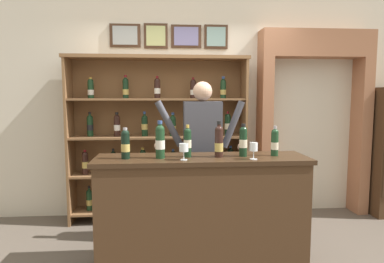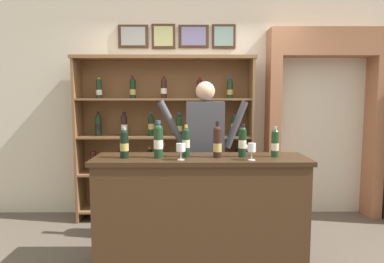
{
  "view_description": "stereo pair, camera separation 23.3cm",
  "coord_description": "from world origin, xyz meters",
  "px_view_note": "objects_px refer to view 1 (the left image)",
  "views": [
    {
      "loc": [
        -0.35,
        -2.96,
        1.55
      ],
      "look_at": [
        -0.1,
        0.18,
        1.22
      ],
      "focal_mm": 31.92,
      "sensor_mm": 36.0,
      "label": 1
    },
    {
      "loc": [
        -0.12,
        -2.97,
        1.55
      ],
      "look_at": [
        -0.1,
        0.18,
        1.22
      ],
      "focal_mm": 31.92,
      "sensor_mm": 36.0,
      "label": 2
    }
  ],
  "objects_px": {
    "tasting_bottle_chianti": "(188,142)",
    "wine_glass_right": "(184,148)",
    "tasting_bottle_rosso": "(160,141)",
    "tasting_counter": "(202,213)",
    "tasting_bottle_bianco": "(125,144)",
    "wine_glass_spare": "(254,148)",
    "tasting_bottle_super_tuscan": "(243,140)",
    "shopkeeper": "(202,144)",
    "wine_shelf": "(158,134)",
    "tasting_bottle_riserva": "(275,142)",
    "tasting_bottle_prosecco": "(219,141)"
  },
  "relations": [
    {
      "from": "shopkeeper",
      "to": "tasting_bottle_super_tuscan",
      "type": "bearing_deg",
      "value": -61.01
    },
    {
      "from": "wine_shelf",
      "to": "tasting_bottle_super_tuscan",
      "type": "height_order",
      "value": "wine_shelf"
    },
    {
      "from": "tasting_bottle_rosso",
      "to": "wine_glass_spare",
      "type": "height_order",
      "value": "tasting_bottle_rosso"
    },
    {
      "from": "wine_shelf",
      "to": "shopkeeper",
      "type": "bearing_deg",
      "value": -57.52
    },
    {
      "from": "wine_glass_spare",
      "to": "wine_glass_right",
      "type": "xyz_separation_m",
      "value": [
        -0.59,
        0.02,
        -0.0
      ]
    },
    {
      "from": "tasting_bottle_prosecco",
      "to": "tasting_bottle_riserva",
      "type": "height_order",
      "value": "tasting_bottle_prosecco"
    },
    {
      "from": "tasting_bottle_rosso",
      "to": "tasting_bottle_chianti",
      "type": "relative_size",
      "value": 1.14
    },
    {
      "from": "tasting_bottle_rosso",
      "to": "tasting_bottle_super_tuscan",
      "type": "distance_m",
      "value": 0.74
    },
    {
      "from": "wine_glass_right",
      "to": "wine_shelf",
      "type": "bearing_deg",
      "value": 99.36
    },
    {
      "from": "shopkeeper",
      "to": "wine_glass_right",
      "type": "bearing_deg",
      "value": -108.74
    },
    {
      "from": "tasting_bottle_prosecco",
      "to": "wine_glass_right",
      "type": "xyz_separation_m",
      "value": [
        -0.32,
        -0.12,
        -0.04
      ]
    },
    {
      "from": "tasting_bottle_chianti",
      "to": "wine_glass_spare",
      "type": "distance_m",
      "value": 0.57
    },
    {
      "from": "tasting_bottle_chianti",
      "to": "tasting_bottle_bianco",
      "type": "bearing_deg",
      "value": -176.55
    },
    {
      "from": "wine_glass_spare",
      "to": "tasting_bottle_super_tuscan",
      "type": "bearing_deg",
      "value": 109.12
    },
    {
      "from": "tasting_counter",
      "to": "tasting_bottle_chianti",
      "type": "bearing_deg",
      "value": -178.45
    },
    {
      "from": "tasting_bottle_chianti",
      "to": "tasting_bottle_prosecco",
      "type": "height_order",
      "value": "tasting_bottle_prosecco"
    },
    {
      "from": "tasting_bottle_chianti",
      "to": "wine_glass_right",
      "type": "relative_size",
      "value": 2.03
    },
    {
      "from": "tasting_bottle_rosso",
      "to": "tasting_bottle_riserva",
      "type": "distance_m",
      "value": 1.03
    },
    {
      "from": "wine_shelf",
      "to": "tasting_counter",
      "type": "relative_size",
      "value": 1.17
    },
    {
      "from": "tasting_bottle_chianti",
      "to": "tasting_bottle_prosecco",
      "type": "relative_size",
      "value": 0.9
    },
    {
      "from": "tasting_bottle_bianco",
      "to": "tasting_bottle_prosecco",
      "type": "height_order",
      "value": "tasting_bottle_prosecco"
    },
    {
      "from": "tasting_counter",
      "to": "tasting_bottle_chianti",
      "type": "xyz_separation_m",
      "value": [
        -0.13,
        -0.0,
        0.65
      ]
    },
    {
      "from": "tasting_counter",
      "to": "tasting_bottle_bianco",
      "type": "distance_m",
      "value": 0.92
    },
    {
      "from": "tasting_bottle_bianco",
      "to": "tasting_bottle_chianti",
      "type": "relative_size",
      "value": 0.94
    },
    {
      "from": "tasting_counter",
      "to": "tasting_bottle_rosso",
      "type": "relative_size",
      "value": 5.78
    },
    {
      "from": "wine_shelf",
      "to": "tasting_bottle_rosso",
      "type": "bearing_deg",
      "value": -88.38
    },
    {
      "from": "wine_shelf",
      "to": "tasting_bottle_bianco",
      "type": "height_order",
      "value": "wine_shelf"
    },
    {
      "from": "tasting_bottle_riserva",
      "to": "wine_glass_spare",
      "type": "relative_size",
      "value": 1.86
    },
    {
      "from": "tasting_counter",
      "to": "tasting_bottle_chianti",
      "type": "height_order",
      "value": "tasting_bottle_chianti"
    },
    {
      "from": "wine_shelf",
      "to": "tasting_bottle_chianti",
      "type": "height_order",
      "value": "wine_shelf"
    },
    {
      "from": "tasting_counter",
      "to": "tasting_bottle_rosso",
      "type": "distance_m",
      "value": 0.76
    },
    {
      "from": "tasting_bottle_super_tuscan",
      "to": "tasting_counter",
      "type": "bearing_deg",
      "value": -179.58
    },
    {
      "from": "tasting_bottle_rosso",
      "to": "tasting_counter",
      "type": "bearing_deg",
      "value": 5.19
    },
    {
      "from": "tasting_bottle_rosso",
      "to": "wine_glass_right",
      "type": "distance_m",
      "value": 0.23
    },
    {
      "from": "tasting_bottle_bianco",
      "to": "wine_glass_right",
      "type": "height_order",
      "value": "tasting_bottle_bianco"
    },
    {
      "from": "tasting_bottle_prosecco",
      "to": "tasting_bottle_chianti",
      "type": "bearing_deg",
      "value": 176.95
    },
    {
      "from": "tasting_bottle_prosecco",
      "to": "tasting_bottle_super_tuscan",
      "type": "bearing_deg",
      "value": 5.37
    },
    {
      "from": "wine_shelf",
      "to": "shopkeeper",
      "type": "xyz_separation_m",
      "value": [
        0.47,
        -0.74,
        -0.03
      ]
    },
    {
      "from": "shopkeeper",
      "to": "tasting_bottle_rosso",
      "type": "height_order",
      "value": "shopkeeper"
    },
    {
      "from": "shopkeeper",
      "to": "wine_glass_spare",
      "type": "xyz_separation_m",
      "value": [
        0.36,
        -0.71,
        0.07
      ]
    },
    {
      "from": "tasting_bottle_bianco",
      "to": "tasting_bottle_chianti",
      "type": "bearing_deg",
      "value": 3.45
    },
    {
      "from": "tasting_counter",
      "to": "shopkeeper",
      "type": "bearing_deg",
      "value": 83.35
    },
    {
      "from": "tasting_counter",
      "to": "wine_glass_spare",
      "type": "relative_size",
      "value": 12.96
    },
    {
      "from": "wine_shelf",
      "to": "wine_glass_right",
      "type": "bearing_deg",
      "value": -80.64
    },
    {
      "from": "shopkeeper",
      "to": "tasting_bottle_riserva",
      "type": "relative_size",
      "value": 6.3
    },
    {
      "from": "tasting_bottle_super_tuscan",
      "to": "wine_glass_right",
      "type": "height_order",
      "value": "tasting_bottle_super_tuscan"
    },
    {
      "from": "shopkeeper",
      "to": "tasting_bottle_riserva",
      "type": "bearing_deg",
      "value": -42.54
    },
    {
      "from": "tasting_bottle_prosecco",
      "to": "tasting_bottle_bianco",
      "type": "bearing_deg",
      "value": -178.76
    },
    {
      "from": "tasting_bottle_bianco",
      "to": "tasting_bottle_super_tuscan",
      "type": "bearing_deg",
      "value": 2.13
    },
    {
      "from": "wine_shelf",
      "to": "wine_glass_right",
      "type": "relative_size",
      "value": 15.71
    }
  ]
}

